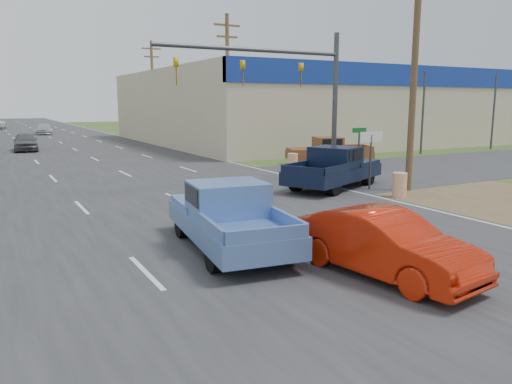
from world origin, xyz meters
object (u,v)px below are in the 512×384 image
distant_car_grey (25,142)px  distant_car_silver (44,129)px  red_convertible (384,245)px  blue_pickup (227,215)px  brown_pickup (327,151)px  navy_pickup (335,167)px

distant_car_grey → distant_car_silver: 22.02m
red_convertible → blue_pickup: 4.15m
blue_pickup → distant_car_silver: bearing=96.1°
distant_car_grey → distant_car_silver: (3.62, 21.72, -0.07)m
brown_pickup → distant_car_silver: size_ratio=1.20×
navy_pickup → distant_car_silver: size_ratio=1.31×
blue_pickup → brown_pickup: bearing=52.6°
blue_pickup → distant_car_grey: 31.73m
distant_car_grey → distant_car_silver: bearing=83.8°
navy_pickup → distant_car_grey: 27.63m
red_convertible → distant_car_grey: 35.52m
red_convertible → navy_pickup: navy_pickup is taller
red_convertible → navy_pickup: size_ratio=0.73×
distant_car_grey → brown_pickup: bearing=-46.8°
blue_pickup → distant_car_silver: size_ratio=1.22×
red_convertible → distant_car_grey: bearing=88.6°
red_convertible → navy_pickup: 11.56m
distant_car_grey → blue_pickup: bearing=-82.3°
red_convertible → brown_pickup: size_ratio=0.80×
distant_car_grey → navy_pickup: bearing=-63.9°
red_convertible → navy_pickup: (6.20, 9.76, 0.21)m
navy_pickup → distant_car_silver: (-7.05, 47.20, -0.27)m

